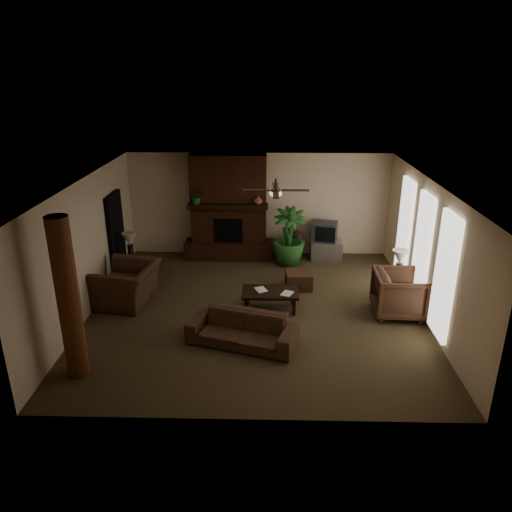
{
  "coord_description": "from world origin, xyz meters",
  "views": [
    {
      "loc": [
        0.24,
        -9.39,
        4.89
      ],
      "look_at": [
        0.0,
        0.4,
        1.1
      ],
      "focal_mm": 34.33,
      "sensor_mm": 36.0,
      "label": 1
    }
  ],
  "objects_px": {
    "coffee_table": "(270,293)",
    "lamp_right": "(400,259)",
    "floor_plant": "(289,249)",
    "side_table_right": "(396,290)",
    "log_column": "(68,300)",
    "side_table_left": "(134,269)",
    "floor_vase": "(297,243)",
    "tv_stand": "(326,250)",
    "lamp_left": "(130,241)",
    "armchair_right": "(400,292)",
    "ottoman": "(299,280)",
    "armchair_left": "(127,278)",
    "sofa": "(242,325)"
  },
  "relations": [
    {
      "from": "side_table_left",
      "to": "lamp_left",
      "type": "height_order",
      "value": "lamp_left"
    },
    {
      "from": "sofa",
      "to": "armchair_left",
      "type": "xyz_separation_m",
      "value": [
        -2.61,
        1.67,
        0.19
      ]
    },
    {
      "from": "armchair_right",
      "to": "floor_vase",
      "type": "height_order",
      "value": "armchair_right"
    },
    {
      "from": "coffee_table",
      "to": "side_table_left",
      "type": "distance_m",
      "value": 3.63
    },
    {
      "from": "floor_vase",
      "to": "side_table_right",
      "type": "bearing_deg",
      "value": -51.87
    },
    {
      "from": "log_column",
      "to": "lamp_left",
      "type": "xyz_separation_m",
      "value": [
        -0.11,
        3.99,
        -0.4
      ]
    },
    {
      "from": "tv_stand",
      "to": "floor_plant",
      "type": "relative_size",
      "value": 0.56
    },
    {
      "from": "floor_plant",
      "to": "side_table_left",
      "type": "bearing_deg",
      "value": -163.39
    },
    {
      "from": "ottoman",
      "to": "floor_plant",
      "type": "height_order",
      "value": "floor_plant"
    },
    {
      "from": "tv_stand",
      "to": "floor_plant",
      "type": "xyz_separation_m",
      "value": [
        -1.03,
        -0.43,
        0.18
      ]
    },
    {
      "from": "ottoman",
      "to": "side_table_right",
      "type": "bearing_deg",
      "value": -17.44
    },
    {
      "from": "coffee_table",
      "to": "lamp_right",
      "type": "bearing_deg",
      "value": 9.95
    },
    {
      "from": "side_table_right",
      "to": "lamp_right",
      "type": "relative_size",
      "value": 0.85
    },
    {
      "from": "lamp_right",
      "to": "side_table_left",
      "type": "bearing_deg",
      "value": 170.87
    },
    {
      "from": "coffee_table",
      "to": "lamp_right",
      "type": "relative_size",
      "value": 1.85
    },
    {
      "from": "armchair_left",
      "to": "side_table_left",
      "type": "xyz_separation_m",
      "value": [
        -0.18,
        1.23,
        -0.32
      ]
    },
    {
      "from": "armchair_left",
      "to": "tv_stand",
      "type": "relative_size",
      "value": 1.59
    },
    {
      "from": "floor_vase",
      "to": "side_table_left",
      "type": "distance_m",
      "value": 4.35
    },
    {
      "from": "floor_vase",
      "to": "side_table_left",
      "type": "bearing_deg",
      "value": -158.35
    },
    {
      "from": "floor_vase",
      "to": "floor_plant",
      "type": "height_order",
      "value": "floor_plant"
    },
    {
      "from": "lamp_right",
      "to": "floor_plant",
      "type": "bearing_deg",
      "value": 137.67
    },
    {
      "from": "tv_stand",
      "to": "side_table_right",
      "type": "xyz_separation_m",
      "value": [
        1.27,
        -2.59,
        0.03
      ]
    },
    {
      "from": "lamp_left",
      "to": "floor_vase",
      "type": "bearing_deg",
      "value": 20.84
    },
    {
      "from": "side_table_left",
      "to": "lamp_right",
      "type": "height_order",
      "value": "lamp_right"
    },
    {
      "from": "lamp_left",
      "to": "side_table_right",
      "type": "distance_m",
      "value": 6.3
    },
    {
      "from": "ottoman",
      "to": "floor_plant",
      "type": "xyz_separation_m",
      "value": [
        -0.19,
        1.49,
        0.23
      ]
    },
    {
      "from": "floor_vase",
      "to": "lamp_left",
      "type": "bearing_deg",
      "value": -159.16
    },
    {
      "from": "sofa",
      "to": "side_table_right",
      "type": "bearing_deg",
      "value": 46.87
    },
    {
      "from": "armchair_right",
      "to": "ottoman",
      "type": "distance_m",
      "value": 2.42
    },
    {
      "from": "armchair_right",
      "to": "coffee_table",
      "type": "height_order",
      "value": "armchair_right"
    },
    {
      "from": "floor_plant",
      "to": "side_table_right",
      "type": "relative_size",
      "value": 2.77
    },
    {
      "from": "armchair_left",
      "to": "lamp_left",
      "type": "bearing_deg",
      "value": -160.39
    },
    {
      "from": "coffee_table",
      "to": "floor_plant",
      "type": "xyz_separation_m",
      "value": [
        0.49,
        2.61,
        0.05
      ]
    },
    {
      "from": "armchair_left",
      "to": "ottoman",
      "type": "distance_m",
      "value": 3.93
    },
    {
      "from": "tv_stand",
      "to": "side_table_right",
      "type": "relative_size",
      "value": 1.55
    },
    {
      "from": "sofa",
      "to": "floor_plant",
      "type": "xyz_separation_m",
      "value": [
        1.01,
        4.03,
        0.03
      ]
    },
    {
      "from": "coffee_table",
      "to": "side_table_left",
      "type": "relative_size",
      "value": 2.18
    },
    {
      "from": "floor_vase",
      "to": "side_table_left",
      "type": "height_order",
      "value": "floor_vase"
    },
    {
      "from": "armchair_right",
      "to": "ottoman",
      "type": "relative_size",
      "value": 1.75
    },
    {
      "from": "coffee_table",
      "to": "tv_stand",
      "type": "height_order",
      "value": "tv_stand"
    },
    {
      "from": "side_table_right",
      "to": "side_table_left",
      "type": "bearing_deg",
      "value": 170.49
    },
    {
      "from": "floor_plant",
      "to": "side_table_left",
      "type": "height_order",
      "value": "floor_plant"
    },
    {
      "from": "log_column",
      "to": "coffee_table",
      "type": "height_order",
      "value": "log_column"
    },
    {
      "from": "sofa",
      "to": "lamp_left",
      "type": "bearing_deg",
      "value": 151.5
    },
    {
      "from": "coffee_table",
      "to": "lamp_left",
      "type": "xyz_separation_m",
      "value": [
        -3.37,
        1.52,
        0.63
      ]
    },
    {
      "from": "armchair_right",
      "to": "lamp_left",
      "type": "distance_m",
      "value": 6.32
    },
    {
      "from": "tv_stand",
      "to": "ottoman",
      "type": "bearing_deg",
      "value": -115.33
    },
    {
      "from": "tv_stand",
      "to": "side_table_left",
      "type": "distance_m",
      "value": 5.08
    },
    {
      "from": "sofa",
      "to": "armchair_right",
      "type": "bearing_deg",
      "value": 38.57
    },
    {
      "from": "lamp_right",
      "to": "tv_stand",
      "type": "bearing_deg",
      "value": 116.97
    }
  ]
}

